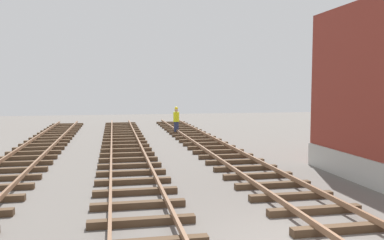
{
  "coord_description": "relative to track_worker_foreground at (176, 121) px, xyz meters",
  "views": [
    {
      "loc": [
        -3.85,
        -7.07,
        3.2
      ],
      "look_at": [
        -0.2,
        11.36,
        1.64
      ],
      "focal_mm": 37.47,
      "sensor_mm": 36.0,
      "label": 1
    }
  ],
  "objects": [
    {
      "name": "track_worker_foreground",
      "position": [
        0.0,
        0.0,
        0.0
      ],
      "size": [
        0.4,
        0.4,
        1.87
      ],
      "color": "#262D4C",
      "rests_on": "ground"
    },
    {
      "name": "track_near_building",
      "position": [
        0.75,
        -19.64,
        -0.8
      ],
      "size": [
        2.5,
        56.31,
        0.32
      ],
      "color": "#4C3826",
      "rests_on": "ground"
    }
  ]
}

